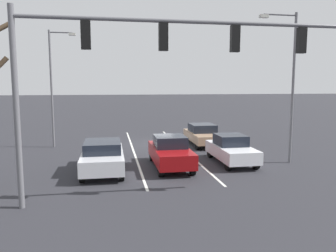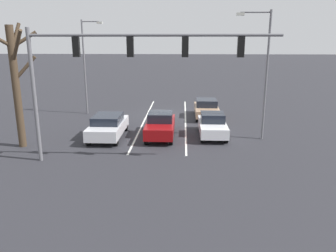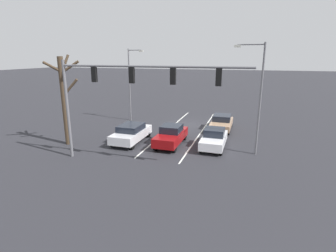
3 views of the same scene
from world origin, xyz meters
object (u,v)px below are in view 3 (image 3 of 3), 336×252
car_white_leftlane_front (214,138)px  street_lamp_left_shoulder (257,92)px  car_silver_rightlane_front (131,133)px  car_maroon_midlane_front (171,135)px  traffic_signal_gantry (122,85)px  street_lamp_right_shoulder (131,80)px  car_tan_leftlane_second (222,122)px  bare_tree_near (64,96)px

car_white_leftlane_front → street_lamp_left_shoulder: size_ratio=0.51×
car_silver_rightlane_front → car_maroon_midlane_front: (-3.39, -0.30, 0.02)m
car_white_leftlane_front → traffic_signal_gantry: size_ratio=0.33×
car_silver_rightlane_front → street_lamp_right_shoulder: 8.59m
car_white_leftlane_front → traffic_signal_gantry: traffic_signal_gantry is taller
car_tan_leftlane_second → car_silver_rightlane_front: bearing=41.9°
car_tan_leftlane_second → street_lamp_right_shoulder: bearing=-5.5°
car_white_leftlane_front → bare_tree_near: size_ratio=0.57×
car_silver_rightlane_front → car_maroon_midlane_front: size_ratio=1.04×
traffic_signal_gantry → bare_tree_near: (6.26, -2.23, -1.28)m
car_maroon_midlane_front → street_lamp_left_shoulder: size_ratio=0.55×
car_silver_rightlane_front → bare_tree_near: size_ratio=0.63×
street_lamp_right_shoulder → street_lamp_left_shoulder: (-12.97, 6.91, 0.12)m
car_silver_rightlane_front → street_lamp_right_shoulder: size_ratio=0.58×
car_maroon_midlane_front → street_lamp_right_shoulder: street_lamp_right_shoulder is taller
car_silver_rightlane_front → bare_tree_near: bare_tree_near is taller
car_silver_rightlane_front → car_white_leftlane_front: car_white_leftlane_front is taller
car_tan_leftlane_second → traffic_signal_gantry: size_ratio=0.35×
street_lamp_right_shoulder → street_lamp_left_shoulder: bearing=152.0°
car_silver_rightlane_front → street_lamp_left_shoulder: street_lamp_left_shoulder is taller
car_maroon_midlane_front → traffic_signal_gantry: (1.79, 4.63, 4.44)m
car_white_leftlane_front → car_tan_leftlane_second: car_white_leftlane_front is taller
traffic_signal_gantry → bare_tree_near: bearing=-19.6°
car_white_leftlane_front → car_silver_rightlane_front: bearing=5.7°
traffic_signal_gantry → street_lamp_right_shoulder: 12.38m
car_maroon_midlane_front → street_lamp_left_shoulder: 7.39m
car_silver_rightlane_front → car_tan_leftlane_second: (-6.79, -6.08, -0.03)m
car_white_leftlane_front → traffic_signal_gantry: bearing=43.9°
car_tan_leftlane_second → car_maroon_midlane_front: bearing=59.6°
traffic_signal_gantry → street_lamp_left_shoulder: street_lamp_left_shoulder is taller
traffic_signal_gantry → car_maroon_midlane_front: bearing=-111.1°
street_lamp_left_shoulder → bare_tree_near: (14.39, 2.23, -0.63)m
car_tan_leftlane_second → bare_tree_near: 14.43m
street_lamp_right_shoulder → car_tan_leftlane_second: bearing=174.5°
car_silver_rightlane_front → car_white_leftlane_front: 6.85m
car_white_leftlane_front → bare_tree_near: (11.47, 2.77, 3.21)m
car_silver_rightlane_front → street_lamp_left_shoulder: bearing=-179.2°
car_white_leftlane_front → car_maroon_midlane_front: car_maroon_midlane_front is taller
traffic_signal_gantry → bare_tree_near: size_ratio=1.71×
car_maroon_midlane_front → street_lamp_right_shoulder: bearing=-45.5°
car_maroon_midlane_front → bare_tree_near: size_ratio=0.61×
car_maroon_midlane_front → car_tan_leftlane_second: car_maroon_midlane_front is taller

